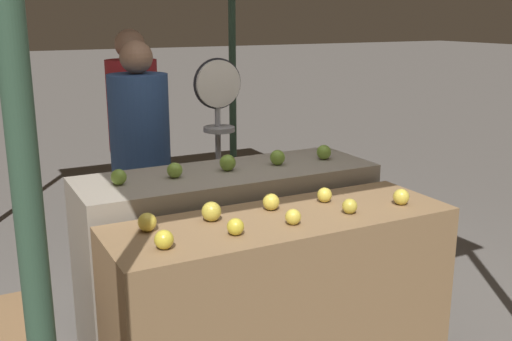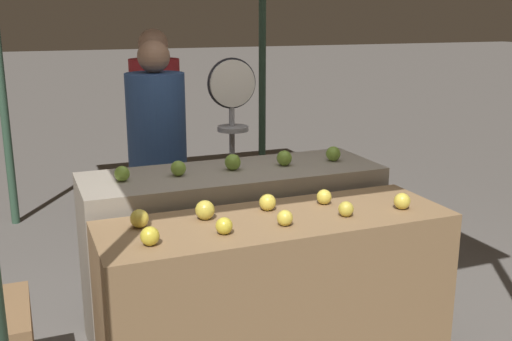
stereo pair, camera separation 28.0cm
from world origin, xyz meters
The scene contains 19 objects.
display_counter_front centered at (0.00, 0.00, 0.44)m, with size 1.64×0.55×0.87m, color olive.
display_counter_back centered at (0.00, 0.60, 0.48)m, with size 1.64×0.55×0.95m, color gray.
apple_front_0 centered at (-0.61, -0.12, 0.91)m, with size 0.08×0.08×0.08m, color gold.
apple_front_1 centered at (-0.29, -0.11, 0.91)m, with size 0.07×0.07×0.07m, color gold.
apple_front_2 centered at (-0.01, -0.11, 0.91)m, with size 0.07×0.07×0.07m, color yellow.
apple_front_3 centered at (0.30, -0.10, 0.91)m, with size 0.07×0.07×0.07m, color gold.
apple_front_4 centered at (0.60, -0.10, 0.91)m, with size 0.08×0.08×0.08m, color yellow.
apple_front_5 centered at (-0.61, 0.11, 0.91)m, with size 0.08×0.08×0.08m, color yellow.
apple_front_6 centered at (-0.31, 0.10, 0.92)m, with size 0.09×0.09×0.09m, color gold.
apple_front_7 centered at (0.00, 0.12, 0.91)m, with size 0.08×0.08×0.08m, color yellow.
apple_front_8 centered at (0.29, 0.10, 0.91)m, with size 0.07×0.07×0.07m, color yellow.
apple_back_0 centered at (-0.60, 0.60, 0.99)m, with size 0.08×0.08×0.08m, color #7AA338.
apple_back_1 centered at (-0.31, 0.60, 0.99)m, with size 0.08×0.08×0.08m, color #84AD3D.
apple_back_2 centered at (0.00, 0.61, 0.99)m, with size 0.09×0.09×0.09m, color #7AA338.
apple_back_3 centered at (0.30, 0.59, 0.99)m, with size 0.09×0.09×0.09m, color #7AA338.
apple_back_4 centered at (0.61, 0.59, 0.99)m, with size 0.09×0.09×0.09m, color #7AA338.
produce_scale centered at (0.21, 1.21, 1.11)m, with size 0.32×0.20×1.51m.
person_vendor_at_scale centered at (-0.21, 1.52, 0.92)m, with size 0.51×0.51×1.61m.
person_customer_left centered at (-0.08, 2.11, 0.96)m, with size 0.43×0.43×1.67m.
Camera 1 is at (-1.31, -2.25, 1.77)m, focal length 42.00 mm.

